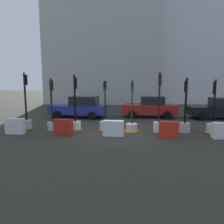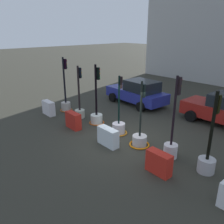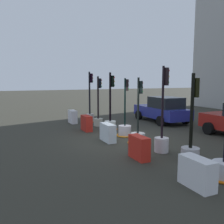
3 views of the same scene
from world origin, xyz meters
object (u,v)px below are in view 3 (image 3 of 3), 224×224
at_px(traffic_light_2, 110,120).
at_px(traffic_light_7, 224,165).
at_px(traffic_light_3, 125,128).
at_px(construction_barrier_1, 87,123).
at_px(traffic_light_0, 90,112).
at_px(traffic_light_6, 191,144).
at_px(construction_barrier_4, 197,173).
at_px(construction_barrier_3, 139,148).
at_px(construction_barrier_2, 108,133).
at_px(traffic_light_1, 98,115).
at_px(construction_barrier_0, 73,117).
at_px(car_blue_estate, 162,110).
at_px(traffic_light_4, 138,135).
at_px(traffic_light_5, 162,135).

xyz_separation_m(traffic_light_2, traffic_light_7, (7.90, -0.09, -0.16)).
distance_m(traffic_light_3, construction_barrier_1, 2.48).
height_order(traffic_light_0, traffic_light_6, traffic_light_0).
bearing_deg(construction_barrier_4, traffic_light_0, 174.32).
bearing_deg(construction_barrier_3, construction_barrier_2, 178.75).
height_order(traffic_light_1, construction_barrier_0, traffic_light_1).
height_order(traffic_light_3, traffic_light_7, traffic_light_7).
distance_m(traffic_light_0, traffic_light_3, 4.84).
distance_m(construction_barrier_1, car_blue_estate, 5.73).
height_order(traffic_light_3, traffic_light_6, traffic_light_6).
xyz_separation_m(traffic_light_6, construction_barrier_1, (-6.69, -1.40, -0.23)).
xyz_separation_m(traffic_light_7, construction_barrier_1, (-8.18, -1.26, 0.01)).
bearing_deg(construction_barrier_1, construction_barrier_0, 179.61).
xyz_separation_m(traffic_light_6, construction_barrier_4, (1.59, -1.26, -0.25)).
bearing_deg(traffic_light_6, car_blue_estate, 149.47).
xyz_separation_m(traffic_light_0, traffic_light_7, (10.92, 0.03, -0.22)).
bearing_deg(construction_barrier_4, traffic_light_4, 167.76).
distance_m(traffic_light_7, construction_barrier_3, 2.90).
relative_size(traffic_light_0, traffic_light_2, 1.04).
relative_size(construction_barrier_1, construction_barrier_4, 0.96).
xyz_separation_m(traffic_light_1, traffic_light_3, (3.20, 0.14, -0.28)).
bearing_deg(construction_barrier_1, traffic_light_0, 155.84).
bearing_deg(traffic_light_6, traffic_light_2, -179.60).
relative_size(traffic_light_1, car_blue_estate, 0.67).
bearing_deg(construction_barrier_1, traffic_light_4, 17.20).
distance_m(construction_barrier_2, construction_barrier_3, 2.86).
bearing_deg(traffic_light_5, construction_barrier_1, -165.90).
distance_m(traffic_light_2, car_blue_estate, 4.42).
distance_m(traffic_light_4, construction_barrier_1, 3.83).
relative_size(traffic_light_3, construction_barrier_1, 2.92).
height_order(construction_barrier_2, car_blue_estate, car_blue_estate).
bearing_deg(traffic_light_7, traffic_light_3, 179.48).
height_order(traffic_light_5, construction_barrier_4, traffic_light_5).
height_order(traffic_light_5, traffic_light_7, traffic_light_5).
distance_m(traffic_light_5, construction_barrier_1, 5.36).
distance_m(traffic_light_0, construction_barrier_4, 11.07).
bearing_deg(construction_barrier_3, traffic_light_2, 165.82).
bearing_deg(construction_barrier_0, traffic_light_7, 6.46).
bearing_deg(construction_barrier_0, construction_barrier_2, 0.65).
bearing_deg(construction_barrier_2, traffic_light_0, 168.09).
relative_size(traffic_light_0, traffic_light_4, 1.15).
distance_m(traffic_light_1, construction_barrier_4, 9.44).
bearing_deg(traffic_light_1, traffic_light_7, 0.50).
distance_m(traffic_light_0, traffic_light_2, 3.02).
relative_size(traffic_light_6, construction_barrier_3, 3.17).
relative_size(traffic_light_0, traffic_light_5, 1.00).
bearing_deg(traffic_light_6, traffic_light_3, -178.99).
relative_size(traffic_light_6, construction_barrier_0, 3.03).
relative_size(traffic_light_2, construction_barrier_1, 3.25).
bearing_deg(traffic_light_4, construction_barrier_3, -30.37).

